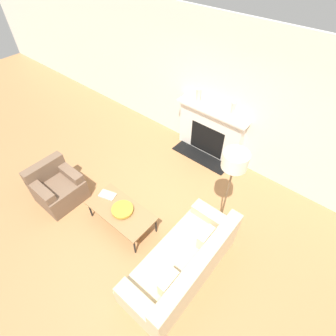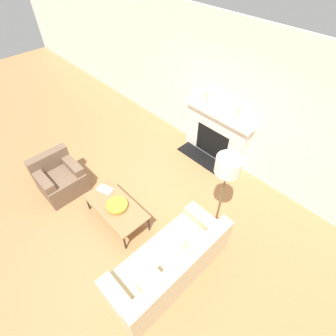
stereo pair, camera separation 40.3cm
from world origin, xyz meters
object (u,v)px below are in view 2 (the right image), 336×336
Objects in this scene: fireplace at (215,136)px; armchair_near at (60,178)px; coffee_table at (116,207)px; bowl at (117,205)px; couch at (170,265)px; mantel_vase_center_left at (238,114)px; floor_lamp at (226,175)px; mantel_vase_left at (205,98)px; book at (105,190)px.

armchair_near is at bearing -115.73° from fireplace.
bowl reaches higher than coffee_table.
couch is 2.99m from mantel_vase_center_left.
floor_lamp is at bearing -49.12° from fireplace.
floor_lamp is at bearing -41.75° from mantel_vase_left.
floor_lamp is at bearing -60.20° from mantel_vase_center_left.
mantel_vase_center_left reaches higher than bowl.
mantel_vase_center_left is (0.42, 0.01, 0.75)m from fireplace.
coffee_table is at bearing -27.32° from book.
coffee_table is (-1.39, 0.03, 0.07)m from couch.
couch reaches higher than armchair_near.
floor_lamp reaches higher than mantel_vase_center_left.
fireplace is 4.85× the size of book.
armchair_near is 1.06m from book.
coffee_table is 3.61× the size of book.
fireplace is 1.34× the size of coffee_table.
mantel_vase_left is (-0.39, 0.01, 0.75)m from fireplace.
couch is 1.82m from book.
bowl is 1.11× the size of book.
couch is 5.77× the size of book.
armchair_near is at bearing -109.29° from mantel_vase_left.
coffee_table is 0.72× the size of floor_lamp.
book reaches higher than coffee_table.
mantel_vase_left reaches higher than armchair_near.
couch is 2.48× the size of armchair_near.
book is 0.20× the size of floor_lamp.
armchair_near is 3.34m from mantel_vase_left.
coffee_table is 2.03m from floor_lamp.
couch is 2.79m from armchair_near.
book is 2.87m from mantel_vase_center_left.
fireplace is 3.34m from armchair_near.
floor_lamp reaches higher than bowl.
bowl is at bearing -138.47° from floor_lamp.
book is at bearing -148.21° from floor_lamp.
mantel_vase_left reaches higher than couch.
couch is at bearing -1.60° from bowl.
coffee_table is at bearing -91.15° from couch.
coffee_table is 3.67× the size of mantel_vase_center_left.
armchair_near is (-2.77, -0.34, -0.01)m from couch.
book is 1.02× the size of mantel_vase_left.
coffee_table is at bearing -139.06° from floor_lamp.
floor_lamp is (-0.06, 1.19, 1.06)m from couch.
floor_lamp is (1.30, 1.15, 0.93)m from bowl.
fireplace is at bearing -153.44° from couch.
fireplace reaches higher than couch.
mantel_vase_center_left is (1.87, 3.01, 0.99)m from armchair_near.
bowl is (1.42, 0.38, 0.14)m from armchair_near.
coffee_table is 2.82m from mantel_vase_left.
book is at bearing -93.09° from couch.
fireplace is 2.09× the size of armchair_near.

